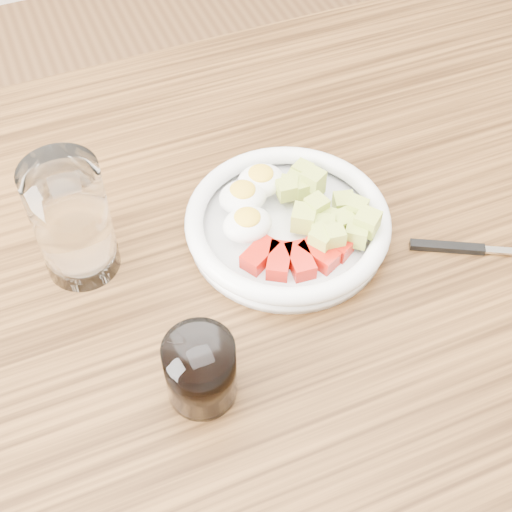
# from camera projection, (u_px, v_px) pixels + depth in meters

# --- Properties ---
(dining_table) EXTENTS (1.50, 0.90, 0.77)m
(dining_table) POSITION_uv_depth(u_px,v_px,m) (267.00, 327.00, 0.87)
(dining_table) COLOR brown
(dining_table) RESTS_ON ground
(bowl) EXTENTS (0.24, 0.24, 0.06)m
(bowl) POSITION_uv_depth(u_px,v_px,m) (287.00, 221.00, 0.81)
(bowl) COLOR white
(bowl) RESTS_ON dining_table
(fork) EXTENTS (0.16, 0.09, 0.01)m
(fork) POSITION_uv_depth(u_px,v_px,m) (468.00, 248.00, 0.81)
(fork) COLOR black
(fork) RESTS_ON dining_table
(water_glass) EXTENTS (0.08, 0.08, 0.14)m
(water_glass) POSITION_uv_depth(u_px,v_px,m) (72.00, 220.00, 0.75)
(water_glass) COLOR white
(water_glass) RESTS_ON dining_table
(coffee_glass) EXTENTS (0.07, 0.07, 0.08)m
(coffee_glass) POSITION_uv_depth(u_px,v_px,m) (201.00, 371.00, 0.67)
(coffee_glass) COLOR white
(coffee_glass) RESTS_ON dining_table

